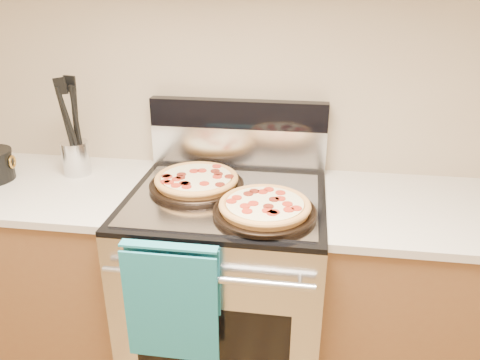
# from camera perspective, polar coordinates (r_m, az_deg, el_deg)

# --- Properties ---
(wall_back) EXTENTS (4.00, 0.00, 4.00)m
(wall_back) POSITION_cam_1_polar(r_m,az_deg,el_deg) (2.00, -0.07, 13.60)
(wall_back) COLOR tan
(wall_back) RESTS_ON ground
(range_body) EXTENTS (0.76, 0.68, 0.90)m
(range_body) POSITION_cam_1_polar(r_m,az_deg,el_deg) (2.05, -1.54, -13.89)
(range_body) COLOR #B7B7BC
(range_body) RESTS_ON ground
(oven_window) EXTENTS (0.56, 0.01, 0.40)m
(oven_window) POSITION_cam_1_polar(r_m,az_deg,el_deg) (1.80, -3.49, -20.29)
(oven_window) COLOR black
(oven_window) RESTS_ON range_body
(cooktop) EXTENTS (0.76, 0.68, 0.02)m
(cooktop) POSITION_cam_1_polar(r_m,az_deg,el_deg) (1.81, -1.70, -2.22)
(cooktop) COLOR black
(cooktop) RESTS_ON range_body
(backsplash_lower) EXTENTS (0.76, 0.06, 0.18)m
(backsplash_lower) POSITION_cam_1_polar(r_m,az_deg,el_deg) (2.05, -0.23, 4.02)
(backsplash_lower) COLOR silver
(backsplash_lower) RESTS_ON cooktop
(backsplash_upper) EXTENTS (0.76, 0.06, 0.12)m
(backsplash_upper) POSITION_cam_1_polar(r_m,az_deg,el_deg) (2.01, -0.24, 8.06)
(backsplash_upper) COLOR black
(backsplash_upper) RESTS_ON backsplash_lower
(oven_handle) EXTENTS (0.70, 0.03, 0.03)m
(oven_handle) POSITION_cam_1_polar(r_m,az_deg,el_deg) (1.55, -4.11, -11.89)
(oven_handle) COLOR silver
(oven_handle) RESTS_ON range_body
(dish_towel) EXTENTS (0.32, 0.05, 0.42)m
(dish_towel) POSITION_cam_1_polar(r_m,az_deg,el_deg) (1.63, -8.26, -14.31)
(dish_towel) COLOR #1A5986
(dish_towel) RESTS_ON oven_handle
(foil_sheet) EXTENTS (0.70, 0.55, 0.01)m
(foil_sheet) POSITION_cam_1_polar(r_m,az_deg,el_deg) (1.78, -1.87, -2.25)
(foil_sheet) COLOR gray
(foil_sheet) RESTS_ON cooktop
(cabinet_left) EXTENTS (1.00, 0.62, 0.88)m
(cabinet_left) POSITION_cam_1_polar(r_m,az_deg,el_deg) (2.37, -23.28, -10.66)
(cabinet_left) COLOR brown
(cabinet_left) RESTS_ON ground
(countertop_left) EXTENTS (1.02, 0.64, 0.03)m
(countertop_left) POSITION_cam_1_polar(r_m,az_deg,el_deg) (2.16, -25.18, -0.55)
(countertop_left) COLOR beige
(countertop_left) RESTS_ON cabinet_left
(cabinet_right) EXTENTS (1.00, 0.62, 0.88)m
(cabinet_right) POSITION_cam_1_polar(r_m,az_deg,el_deg) (2.14, 23.36, -14.62)
(cabinet_right) COLOR brown
(cabinet_right) RESTS_ON ground
(countertop_right) EXTENTS (1.02, 0.64, 0.03)m
(countertop_right) POSITION_cam_1_polar(r_m,az_deg,el_deg) (1.91, 25.52, -3.69)
(countertop_right) COLOR beige
(countertop_right) RESTS_ON cabinet_right
(pepperoni_pizza_back) EXTENTS (0.41, 0.41, 0.05)m
(pepperoni_pizza_back) POSITION_cam_1_polar(r_m,az_deg,el_deg) (1.86, -5.32, -0.16)
(pepperoni_pizza_back) COLOR #BC7F39
(pepperoni_pizza_back) RESTS_ON foil_sheet
(pepperoni_pizza_front) EXTENTS (0.38, 0.38, 0.05)m
(pepperoni_pizza_front) POSITION_cam_1_polar(r_m,az_deg,el_deg) (1.65, 3.04, -3.40)
(pepperoni_pizza_front) COLOR #BC7F39
(pepperoni_pizza_front) RESTS_ON foil_sheet
(utensil_crock) EXTENTS (0.13, 0.13, 0.14)m
(utensil_crock) POSITION_cam_1_polar(r_m,az_deg,el_deg) (2.13, -19.34, 2.56)
(utensil_crock) COLOR silver
(utensil_crock) RESTS_ON countertop_left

